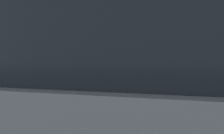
# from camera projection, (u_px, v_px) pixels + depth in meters

# --- Properties ---
(parking_meter) EXTENTS (0.16, 0.17, 1.56)m
(parking_meter) POSITION_uv_depth(u_px,v_px,m) (82.00, 58.00, 3.94)
(parking_meter) COLOR slate
(parking_meter) RESTS_ON sidewalk_curb
(pedestrian_at_meter) EXTENTS (0.61, 0.58, 1.67)m
(pedestrian_at_meter) POSITION_uv_depth(u_px,v_px,m) (124.00, 73.00, 3.63)
(pedestrian_at_meter) COLOR slate
(pedestrian_at_meter) RESTS_ON sidewalk_curb
(parked_sedan_gray) EXTENTS (4.63, 1.87, 1.76)m
(parked_sedan_gray) POSITION_uv_depth(u_px,v_px,m) (135.00, 128.00, 1.77)
(parked_sedan_gray) COLOR slate
(parked_sedan_gray) RESTS_ON ground
(background_railing) EXTENTS (24.06, 0.06, 1.07)m
(background_railing) POSITION_uv_depth(u_px,v_px,m) (132.00, 80.00, 5.67)
(background_railing) COLOR #2D7A38
(background_railing) RESTS_ON sidewalk_curb
(backdrop_wall) EXTENTS (32.00, 0.50, 3.90)m
(backdrop_wall) POSITION_uv_depth(u_px,v_px,m) (188.00, 31.00, 8.08)
(backdrop_wall) COLOR gray
(backdrop_wall) RESTS_ON ground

